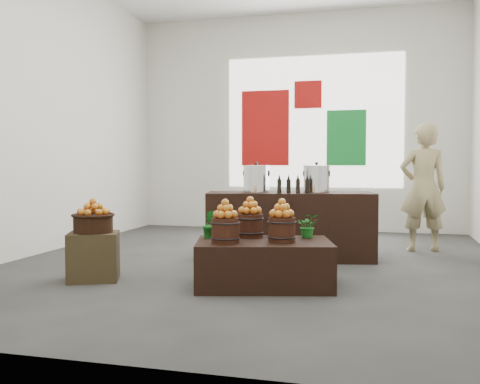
% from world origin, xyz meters
% --- Properties ---
extents(ground, '(7.00, 7.00, 0.00)m').
position_xyz_m(ground, '(0.00, 0.00, 0.00)').
color(ground, '#3C3C39').
rests_on(ground, ground).
extents(back_wall, '(6.00, 0.04, 4.00)m').
position_xyz_m(back_wall, '(0.00, 3.50, 2.00)').
color(back_wall, silver).
rests_on(back_wall, ground).
extents(back_opening, '(3.20, 0.02, 2.40)m').
position_xyz_m(back_opening, '(0.30, 3.48, 2.00)').
color(back_opening, white).
rests_on(back_opening, back_wall).
extents(deco_red_left, '(0.90, 0.04, 1.40)m').
position_xyz_m(deco_red_left, '(-0.60, 3.47, 1.90)').
color(deco_red_left, '#A70E0C').
rests_on(deco_red_left, back_wall).
extents(deco_green_right, '(0.70, 0.04, 1.00)m').
position_xyz_m(deco_green_right, '(0.90, 3.47, 1.70)').
color(deco_green_right, '#137F2C').
rests_on(deco_green_right, back_wall).
extents(deco_red_upper, '(0.50, 0.04, 0.50)m').
position_xyz_m(deco_red_upper, '(0.20, 3.47, 2.50)').
color(deco_red_upper, '#A70E0C').
rests_on(deco_red_upper, back_wall).
extents(crate, '(0.63, 0.58, 0.51)m').
position_xyz_m(crate, '(-1.42, -1.40, 0.25)').
color(crate, '#443720').
rests_on(crate, ground).
extents(wicker_basket, '(0.41, 0.41, 0.18)m').
position_xyz_m(wicker_basket, '(-1.42, -1.40, 0.60)').
color(wicker_basket, black).
rests_on(wicker_basket, crate).
extents(apples_in_basket, '(0.32, 0.32, 0.17)m').
position_xyz_m(apples_in_basket, '(-1.42, -1.40, 0.78)').
color(apples_in_basket, maroon).
rests_on(apples_in_basket, wicker_basket).
extents(display_table, '(1.49, 1.12, 0.46)m').
position_xyz_m(display_table, '(0.37, -1.22, 0.23)').
color(display_table, black).
rests_on(display_table, ground).
extents(apple_bucket_front_left, '(0.27, 0.27, 0.25)m').
position_xyz_m(apple_bucket_front_left, '(0.05, -1.49, 0.58)').
color(apple_bucket_front_left, '#36190E').
rests_on(apple_bucket_front_left, display_table).
extents(apples_in_bucket_front_left, '(0.20, 0.20, 0.18)m').
position_xyz_m(apples_in_bucket_front_left, '(0.05, -1.49, 0.79)').
color(apples_in_bucket_front_left, maroon).
rests_on(apples_in_bucket_front_left, apple_bucket_front_left).
extents(apple_bucket_front_right, '(0.27, 0.27, 0.25)m').
position_xyz_m(apple_bucket_front_right, '(0.56, -1.28, 0.58)').
color(apple_bucket_front_right, '#36190E').
rests_on(apple_bucket_front_right, display_table).
extents(apples_in_bucket_front_right, '(0.20, 0.20, 0.18)m').
position_xyz_m(apples_in_bucket_front_right, '(0.56, -1.28, 0.79)').
color(apples_in_bucket_front_right, maroon).
rests_on(apples_in_bucket_front_right, apple_bucket_front_right).
extents(apple_bucket_rear, '(0.27, 0.27, 0.25)m').
position_xyz_m(apple_bucket_rear, '(0.18, -1.02, 0.58)').
color(apple_bucket_rear, '#36190E').
rests_on(apple_bucket_rear, display_table).
extents(apples_in_bucket_rear, '(0.20, 0.20, 0.18)m').
position_xyz_m(apples_in_bucket_rear, '(0.18, -1.02, 0.79)').
color(apples_in_bucket_rear, maroon).
rests_on(apples_in_bucket_rear, apple_bucket_rear).
extents(herb_garnish_right, '(0.26, 0.23, 0.25)m').
position_xyz_m(herb_garnish_right, '(0.77, -0.91, 0.59)').
color(herb_garnish_right, '#15641B').
rests_on(herb_garnish_right, display_table).
extents(herb_garnish_left, '(0.17, 0.15, 0.29)m').
position_xyz_m(herb_garnish_left, '(-0.21, -1.19, 0.61)').
color(herb_garnish_left, '#15641B').
rests_on(herb_garnish_left, display_table).
extents(counter, '(2.20, 1.09, 0.86)m').
position_xyz_m(counter, '(0.38, 0.36, 0.43)').
color(counter, black).
rests_on(counter, ground).
extents(stock_pot_left, '(0.33, 0.33, 0.33)m').
position_xyz_m(stock_pot_left, '(-0.05, 0.27, 1.03)').
color(stock_pot_left, silver).
rests_on(stock_pot_left, counter).
extents(stock_pot_center, '(0.33, 0.33, 0.33)m').
position_xyz_m(stock_pot_center, '(0.70, 0.43, 1.03)').
color(stock_pot_center, silver).
rests_on(stock_pot_center, counter).
extents(oil_cruets, '(0.31, 0.12, 0.24)m').
position_xyz_m(oil_cruets, '(0.42, 0.15, 0.98)').
color(oil_cruets, black).
rests_on(oil_cruets, counter).
extents(shopper, '(0.73, 0.56, 1.79)m').
position_xyz_m(shopper, '(2.08, 1.45, 0.90)').
color(shopper, tan).
rests_on(shopper, ground).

